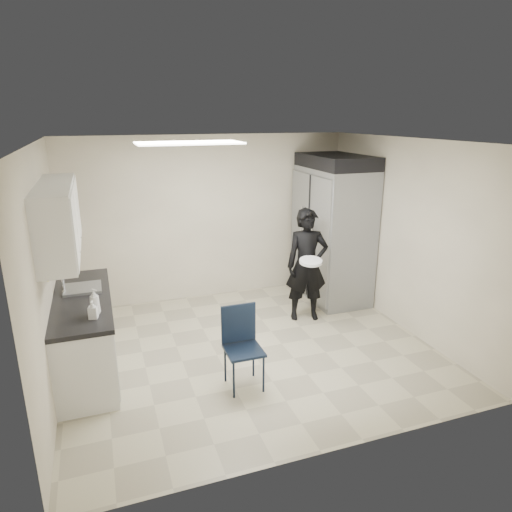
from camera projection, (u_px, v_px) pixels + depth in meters
name	position (u px, v px, depth m)	size (l,w,h in m)	color
floor	(250.00, 349.00, 5.85)	(4.50, 4.50, 0.00)	#AEA689
ceiling	(249.00, 141.00, 5.08)	(4.50, 4.50, 0.00)	white
back_wall	(210.00, 218.00, 7.27)	(4.50, 4.50, 0.00)	beige
left_wall	(46.00, 273.00, 4.75)	(4.00, 4.00, 0.00)	beige
right_wall	(407.00, 237.00, 6.18)	(4.00, 4.00, 0.00)	beige
ceiling_panel	(189.00, 143.00, 5.26)	(1.20, 0.60, 0.02)	white
lower_counter	(85.00, 336.00, 5.28)	(0.60, 1.90, 0.86)	silver
countertop	(81.00, 299.00, 5.15)	(0.64, 1.95, 0.05)	black
sink	(83.00, 293.00, 5.39)	(0.42, 0.40, 0.14)	gray
faucet	(63.00, 283.00, 5.28)	(0.02, 0.02, 0.24)	silver
upper_cabinets	(58.00, 219.00, 4.83)	(0.35, 1.80, 0.75)	silver
towel_dispenser	(60.00, 216.00, 5.91)	(0.22, 0.30, 0.35)	black
notice_sticker_left	(48.00, 277.00, 4.87)	(0.00, 0.12, 0.07)	yellow
notice_sticker_right	(50.00, 275.00, 5.06)	(0.00, 0.12, 0.07)	yellow
commercial_fridge	(333.00, 235.00, 7.27)	(0.80, 1.35, 2.10)	gray
fridge_compressor	(337.00, 161.00, 6.93)	(0.80, 1.35, 0.20)	black
folding_chair	(244.00, 351.00, 4.93)	(0.39, 0.39, 0.88)	black
man_tuxedo	(307.00, 265.00, 6.53)	(0.60, 0.40, 1.64)	black
bucket_lid	(311.00, 261.00, 6.25)	(0.32, 0.32, 0.04)	white
soap_bottle_a	(95.00, 301.00, 4.68)	(0.11, 0.11, 0.28)	white
soap_bottle_b	(93.00, 310.00, 4.59)	(0.08, 0.09, 0.19)	#AEAFBA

